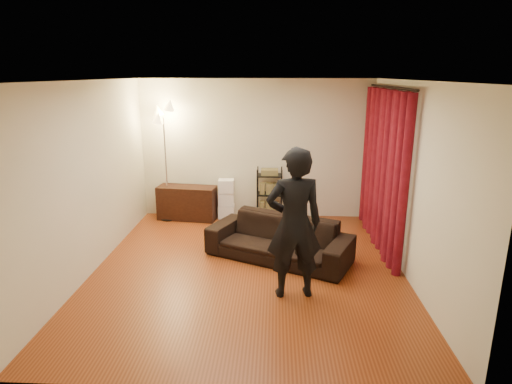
{
  "coord_description": "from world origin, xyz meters",
  "views": [
    {
      "loc": [
        0.38,
        -5.76,
        2.79
      ],
      "look_at": [
        0.1,
        0.3,
        1.1
      ],
      "focal_mm": 30.0,
      "sensor_mm": 36.0,
      "label": 1
    }
  ],
  "objects_px": {
    "storage_boxes": "(226,199)",
    "floor_lamp": "(166,164)",
    "person": "(294,224)",
    "media_cabinet": "(187,203)",
    "wire_shelf": "(269,194)",
    "sofa": "(279,239)"
  },
  "relations": [
    {
      "from": "storage_boxes",
      "to": "floor_lamp",
      "type": "xyz_separation_m",
      "value": [
        -1.13,
        -0.13,
        0.72
      ]
    },
    {
      "from": "person",
      "to": "floor_lamp",
      "type": "xyz_separation_m",
      "value": [
        -2.34,
        2.89,
        0.14
      ]
    },
    {
      "from": "media_cabinet",
      "to": "wire_shelf",
      "type": "relative_size",
      "value": 1.1
    },
    {
      "from": "sofa",
      "to": "wire_shelf",
      "type": "xyz_separation_m",
      "value": [
        -0.18,
        1.87,
        0.19
      ]
    },
    {
      "from": "media_cabinet",
      "to": "wire_shelf",
      "type": "xyz_separation_m",
      "value": [
        1.62,
        0.06,
        0.18
      ]
    },
    {
      "from": "sofa",
      "to": "person",
      "type": "height_order",
      "value": "person"
    },
    {
      "from": "storage_boxes",
      "to": "floor_lamp",
      "type": "bearing_deg",
      "value": -173.31
    },
    {
      "from": "person",
      "to": "storage_boxes",
      "type": "xyz_separation_m",
      "value": [
        -1.21,
        3.02,
        -0.58
      ]
    },
    {
      "from": "sofa",
      "to": "person",
      "type": "distance_m",
      "value": 1.31
    },
    {
      "from": "sofa",
      "to": "wire_shelf",
      "type": "height_order",
      "value": "wire_shelf"
    },
    {
      "from": "media_cabinet",
      "to": "floor_lamp",
      "type": "relative_size",
      "value": 0.51
    },
    {
      "from": "media_cabinet",
      "to": "storage_boxes",
      "type": "height_order",
      "value": "storage_boxes"
    },
    {
      "from": "person",
      "to": "storage_boxes",
      "type": "height_order",
      "value": "person"
    },
    {
      "from": "sofa",
      "to": "media_cabinet",
      "type": "distance_m",
      "value": 2.54
    },
    {
      "from": "sofa",
      "to": "floor_lamp",
      "type": "distance_m",
      "value": 2.91
    },
    {
      "from": "person",
      "to": "wire_shelf",
      "type": "distance_m",
      "value": 3.04
    },
    {
      "from": "media_cabinet",
      "to": "wire_shelf",
      "type": "distance_m",
      "value": 1.63
    },
    {
      "from": "storage_boxes",
      "to": "wire_shelf",
      "type": "bearing_deg",
      "value": -2.34
    },
    {
      "from": "person",
      "to": "media_cabinet",
      "type": "relative_size",
      "value": 1.72
    },
    {
      "from": "storage_boxes",
      "to": "floor_lamp",
      "type": "distance_m",
      "value": 1.35
    },
    {
      "from": "sofa",
      "to": "storage_boxes",
      "type": "bearing_deg",
      "value": 143.55
    },
    {
      "from": "storage_boxes",
      "to": "person",
      "type": "bearing_deg",
      "value": -68.2
    }
  ]
}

